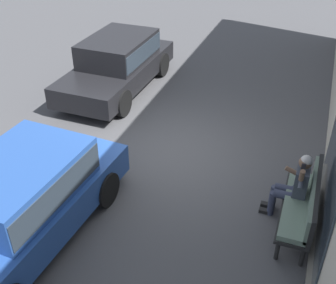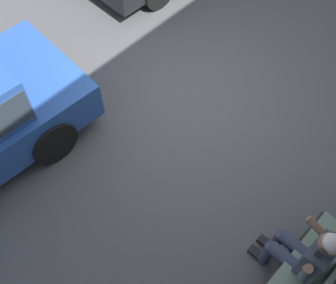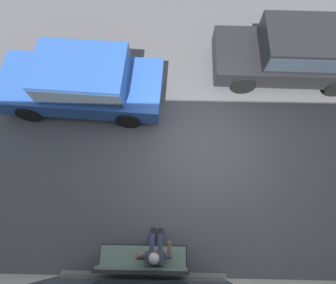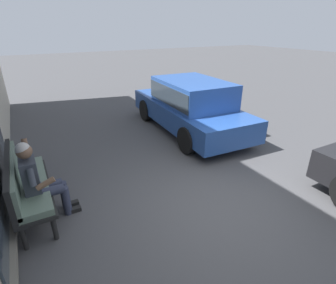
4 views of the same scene
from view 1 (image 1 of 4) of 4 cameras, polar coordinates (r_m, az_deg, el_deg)
ground_plane at (r=9.36m, az=0.55°, el=-1.34°), size 60.00×60.00×0.00m
bench at (r=7.52m, az=18.05°, el=-7.84°), size 1.87×0.55×1.00m
person_on_phone at (r=7.64m, az=16.74°, el=-5.55°), size 0.73×0.74×1.33m
parked_car_near at (r=11.95m, az=-6.82°, el=10.80°), size 4.31×1.89×1.47m
parked_car_mid at (r=7.26m, az=-19.40°, el=-7.37°), size 4.43×2.00×1.48m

